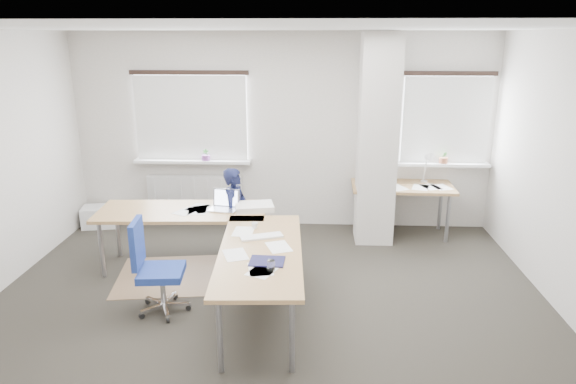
{
  "coord_description": "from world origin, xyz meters",
  "views": [
    {
      "loc": [
        0.46,
        -4.8,
        2.73
      ],
      "look_at": [
        0.17,
        0.9,
        0.99
      ],
      "focal_mm": 32.0,
      "sensor_mm": 36.0,
      "label": 1
    }
  ],
  "objects_px": {
    "desk_main": "(221,231)",
    "desk_side": "(403,188)",
    "task_chair": "(159,287)",
    "person": "(236,215)"
  },
  "relations": [
    {
      "from": "desk_main",
      "to": "desk_side",
      "type": "height_order",
      "value": "desk_side"
    },
    {
      "from": "task_chair",
      "to": "person",
      "type": "relative_size",
      "value": 0.83
    },
    {
      "from": "person",
      "to": "desk_side",
      "type": "bearing_deg",
      "value": -48.78
    },
    {
      "from": "desk_side",
      "to": "person",
      "type": "xyz_separation_m",
      "value": [
        -2.2,
        -1.0,
        -0.09
      ]
    },
    {
      "from": "task_chair",
      "to": "desk_side",
      "type": "bearing_deg",
      "value": 33.9
    },
    {
      "from": "desk_main",
      "to": "person",
      "type": "distance_m",
      "value": 0.78
    },
    {
      "from": "task_chair",
      "to": "person",
      "type": "bearing_deg",
      "value": 59.63
    },
    {
      "from": "desk_side",
      "to": "person",
      "type": "bearing_deg",
      "value": -154.01
    },
    {
      "from": "desk_side",
      "to": "desk_main",
      "type": "bearing_deg",
      "value": -140.2
    },
    {
      "from": "desk_main",
      "to": "task_chair",
      "type": "bearing_deg",
      "value": -139.31
    }
  ]
}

